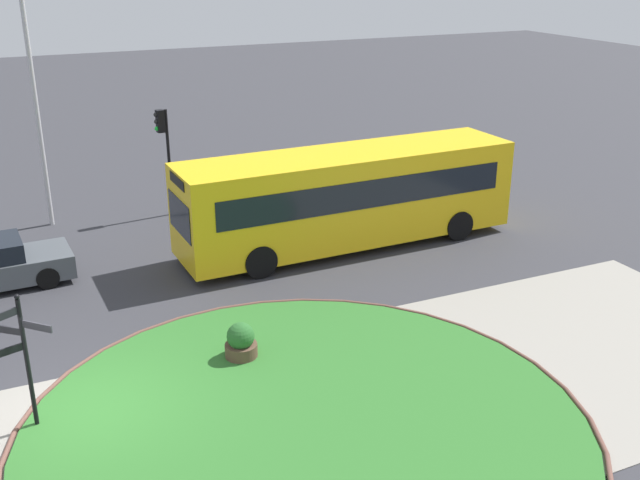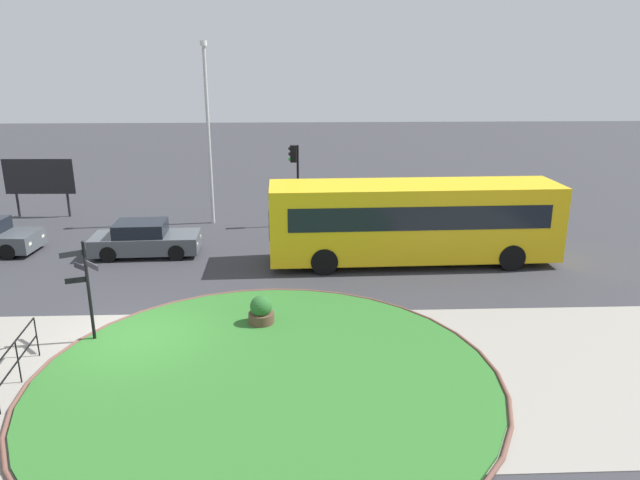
# 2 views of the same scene
# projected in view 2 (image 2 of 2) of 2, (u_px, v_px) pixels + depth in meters

# --- Properties ---
(ground) EXTENTS (120.00, 120.00, 0.00)m
(ground) POSITION_uv_depth(u_px,v_px,m) (134.00, 339.00, 16.52)
(ground) COLOR #333338
(sidewalk_paving) EXTENTS (32.00, 7.65, 0.02)m
(sidewalk_paving) POSITION_uv_depth(u_px,v_px,m) (111.00, 379.00, 14.44)
(sidewalk_paving) COLOR gray
(sidewalk_paving) RESTS_ON ground
(grass_island) EXTENTS (11.38, 11.38, 0.10)m
(grass_island) POSITION_uv_depth(u_px,v_px,m) (266.00, 379.00, 14.38)
(grass_island) COLOR #2D6B28
(grass_island) RESTS_ON ground
(grass_kerb_ring) EXTENTS (11.69, 11.69, 0.11)m
(grass_kerb_ring) POSITION_uv_depth(u_px,v_px,m) (266.00, 378.00, 14.38)
(grass_kerb_ring) COLOR brown
(grass_kerb_ring) RESTS_ON ground
(signpost_directional) EXTENTS (1.06, 0.92, 2.96)m
(signpost_directional) POSITION_uv_depth(u_px,v_px,m) (86.00, 284.00, 15.84)
(signpost_directional) COLOR black
(signpost_directional) RESTS_ON ground
(railing_grass_edge) EXTENTS (0.42, 4.09, 1.13)m
(railing_grass_edge) POSITION_uv_depth(u_px,v_px,m) (7.00, 370.00, 13.43)
(railing_grass_edge) COLOR black
(railing_grass_edge) RESTS_ON ground
(bus_yellow) EXTENTS (11.05, 2.83, 3.10)m
(bus_yellow) POSITION_uv_depth(u_px,v_px,m) (413.00, 221.00, 22.38)
(bus_yellow) COLOR yellow
(bus_yellow) RESTS_ON ground
(car_far_lane) EXTENTS (4.30, 1.97, 1.38)m
(car_far_lane) POSITION_uv_depth(u_px,v_px,m) (145.00, 240.00, 23.51)
(car_far_lane) COLOR #474C51
(car_far_lane) RESTS_ON ground
(traffic_light_near) EXTENTS (0.49, 0.29, 3.83)m
(traffic_light_near) POSITION_uv_depth(u_px,v_px,m) (295.00, 167.00, 27.00)
(traffic_light_near) COLOR black
(traffic_light_near) RESTS_ON ground
(lamppost_tall) EXTENTS (0.32, 0.32, 8.39)m
(lamppost_tall) POSITION_uv_depth(u_px,v_px,m) (208.00, 129.00, 27.03)
(lamppost_tall) COLOR #B7B7BC
(lamppost_tall) RESTS_ON ground
(billboard_left) EXTENTS (3.47, 0.24, 2.93)m
(billboard_left) POSITION_uv_depth(u_px,v_px,m) (39.00, 178.00, 28.91)
(billboard_left) COLOR black
(billboard_left) RESTS_ON ground
(planter_near_signpost) EXTENTS (0.77, 0.77, 0.94)m
(planter_near_signpost) POSITION_uv_depth(u_px,v_px,m) (261.00, 312.00, 17.25)
(planter_near_signpost) COLOR brown
(planter_near_signpost) RESTS_ON ground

